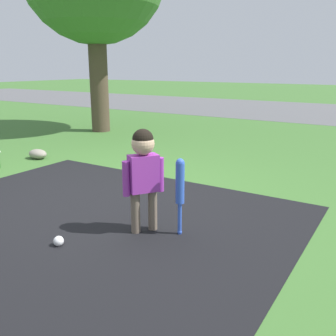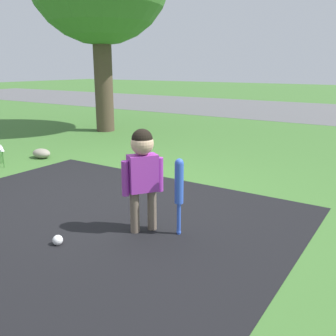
{
  "view_description": "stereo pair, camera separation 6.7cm",
  "coord_description": "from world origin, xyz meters",
  "views": [
    {
      "loc": [
        2.8,
        -3.03,
        1.44
      ],
      "look_at": [
        0.96,
        -0.11,
        0.5
      ],
      "focal_mm": 40.0,
      "sensor_mm": 36.0,
      "label": 1
    },
    {
      "loc": [
        2.86,
        -3.0,
        1.44
      ],
      "look_at": [
        0.96,
        -0.11,
        0.5
      ],
      "focal_mm": 40.0,
      "sensor_mm": 36.0,
      "label": 2
    }
  ],
  "objects": [
    {
      "name": "street_strip",
      "position": [
        0.0,
        10.01,
        0.0
      ],
      "size": [
        40.0,
        6.0,
        0.01
      ],
      "color": "#59595B",
      "rests_on": "ground"
    },
    {
      "name": "child",
      "position": [
        0.96,
        -0.51,
        0.6
      ],
      "size": [
        0.26,
        0.33,
        0.93
      ],
      "rotation": [
        0.0,
        0.0,
        0.98
      ],
      "color": "#6B5B4C",
      "rests_on": "ground"
    },
    {
      "name": "ground_plane",
      "position": [
        0.0,
        0.0,
        0.0
      ],
      "size": [
        60.0,
        60.0,
        0.0
      ],
      "primitive_type": "plane",
      "color": "#3D6B2D"
    },
    {
      "name": "edging_rock",
      "position": [
        -2.1,
        0.81,
        0.08
      ],
      "size": [
        0.33,
        0.23,
        0.15
      ],
      "color": "gray",
      "rests_on": "ground"
    },
    {
      "name": "baseball_bat",
      "position": [
        1.27,
        -0.4,
        0.45
      ],
      "size": [
        0.08,
        0.08,
        0.69
      ],
      "color": "blue",
      "rests_on": "ground"
    },
    {
      "name": "sports_ball",
      "position": [
        0.53,
        -1.12,
        0.04
      ],
      "size": [
        0.09,
        0.09,
        0.09
      ],
      "color": "white",
      "rests_on": "ground"
    }
  ]
}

